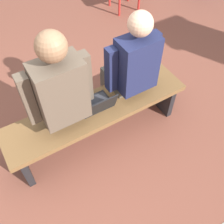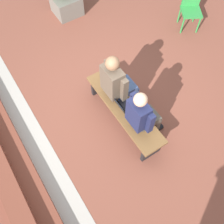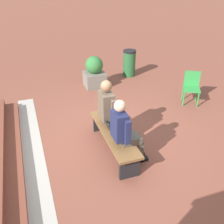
{
  "view_description": "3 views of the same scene",
  "coord_description": "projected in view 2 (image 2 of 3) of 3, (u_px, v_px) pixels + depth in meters",
  "views": [
    {
      "loc": [
        0.33,
        1.41,
        2.31
      ],
      "look_at": [
        -0.29,
        0.37,
        0.83
      ],
      "focal_mm": 42.0,
      "sensor_mm": 36.0,
      "label": 1
    },
    {
      "loc": [
        -2.21,
        1.41,
        4.2
      ],
      "look_at": [
        -0.6,
        0.37,
        0.98
      ],
      "focal_mm": 42.0,
      "sensor_mm": 36.0,
      "label": 2
    },
    {
      "loc": [
        -4.32,
        1.41,
        3.25
      ],
      "look_at": [
        -0.14,
        -0.07,
        0.75
      ],
      "focal_mm": 42.0,
      "sensor_mm": 36.0,
      "label": 3
    }
  ],
  "objects": [
    {
      "name": "ground_plane",
      "position": [
        111.0,
        107.0,
        4.95
      ],
      "size": [
        60.0,
        60.0,
        0.0
      ],
      "primitive_type": "plane",
      "color": "brown"
    },
    {
      "name": "plastic_chair_far_right",
      "position": [
        191.0,
        7.0,
        5.69
      ],
      "size": [
        0.57,
        0.57,
        0.84
      ],
      "color": "#2D893D",
      "rests_on": "ground"
    },
    {
      "name": "bench",
      "position": [
        124.0,
        110.0,
        4.49
      ],
      "size": [
        1.8,
        0.44,
        0.45
      ],
      "color": "brown",
      "rests_on": "ground"
    },
    {
      "name": "brick_steps",
      "position": [
        14.0,
        179.0,
        4.11
      ],
      "size": [
        5.06,
        0.6,
        0.3
      ],
      "color": "brown",
      "rests_on": "ground"
    },
    {
      "name": "concrete_strip",
      "position": [
        47.0,
        164.0,
        4.37
      ],
      "size": [
        5.86,
        0.4,
        0.01
      ],
      "primitive_type": "cube",
      "color": "#A8A399",
      "rests_on": "ground"
    },
    {
      "name": "laptop",
      "position": [
        124.0,
        106.0,
        4.37
      ],
      "size": [
        0.32,
        0.29,
        0.21
      ],
      "color": "black",
      "rests_on": "bench"
    },
    {
      "name": "person_adult",
      "position": [
        118.0,
        83.0,
        4.32
      ],
      "size": [
        0.57,
        0.72,
        1.39
      ],
      "color": "#384C75",
      "rests_on": "ground"
    },
    {
      "name": "person_student",
      "position": [
        143.0,
        115.0,
        4.04
      ],
      "size": [
        0.52,
        0.66,
        1.31
      ],
      "color": "#4C473D",
      "rests_on": "ground"
    }
  ]
}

